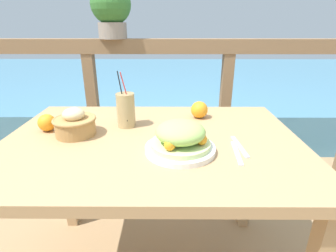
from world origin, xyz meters
TOP-DOWN VIEW (x-y plane):
  - patio_table at (0.00, 0.00)m, footprint 1.21×0.85m
  - railing_fence at (0.00, 0.76)m, footprint 2.80×0.08m
  - sea_backdrop at (0.00, 3.26)m, footprint 12.00×4.00m
  - salad_plate at (0.11, -0.12)m, footprint 0.26×0.26m
  - drink_glass at (-0.12, 0.14)m, footprint 0.08×0.08m
  - bread_basket at (-0.32, 0.03)m, footprint 0.17×0.17m
  - potted_plant at (-0.28, 0.76)m, footprint 0.24×0.24m
  - fork at (0.32, -0.13)m, footprint 0.03×0.18m
  - knife at (0.34, -0.08)m, footprint 0.03×0.18m
  - orange_near_basket at (-0.46, 0.08)m, footprint 0.07×0.07m
  - orange_near_glass at (0.22, 0.25)m, footprint 0.08×0.08m

SIDE VIEW (x-z plane):
  - sea_backdrop at x=0.00m, z-range 0.00..0.40m
  - patio_table at x=0.00m, z-range 0.29..1.05m
  - fork at x=0.32m, z-range 0.77..0.77m
  - knife at x=0.34m, z-range 0.77..0.77m
  - railing_fence at x=0.00m, z-range 0.23..1.34m
  - orange_near_basket at x=-0.46m, z-range 0.77..0.84m
  - orange_near_glass at x=0.22m, z-range 0.77..0.85m
  - bread_basket at x=-0.32m, z-range 0.76..0.88m
  - salad_plate at x=0.11m, z-range 0.76..0.88m
  - drink_glass at x=-0.12m, z-range 0.72..0.97m
  - potted_plant at x=-0.28m, z-range 1.12..1.44m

